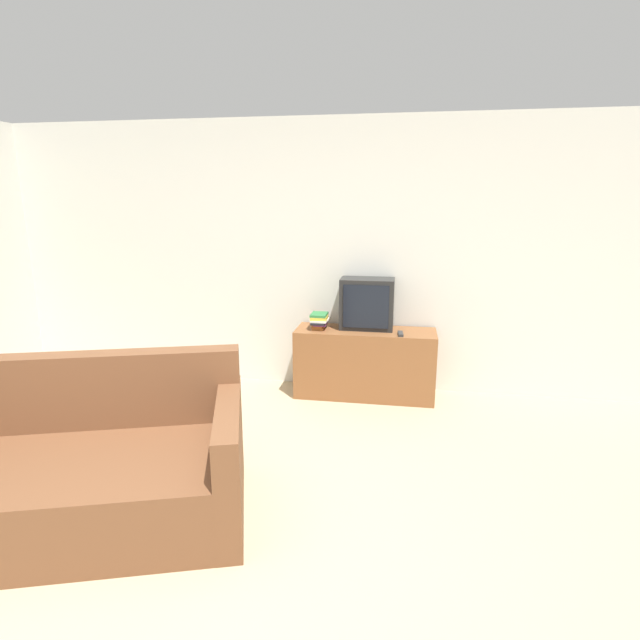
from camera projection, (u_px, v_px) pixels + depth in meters
ground_plane at (175, 612)px, 2.31m from camera, size 14.00×14.00×0.00m
wall_back at (303, 257)px, 4.90m from camera, size 9.00×0.06×2.60m
tv_stand at (365, 363)px, 4.77m from camera, size 1.32×0.43×0.65m
television at (367, 304)px, 4.70m from camera, size 0.50×0.29×0.48m
couch at (55, 475)px, 2.91m from camera, size 2.35×1.60×0.91m
book_stack at (319, 320)px, 4.73m from camera, size 0.17×0.23×0.15m
remote_on_stand at (401, 334)px, 4.52m from camera, size 0.05×0.14×0.02m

